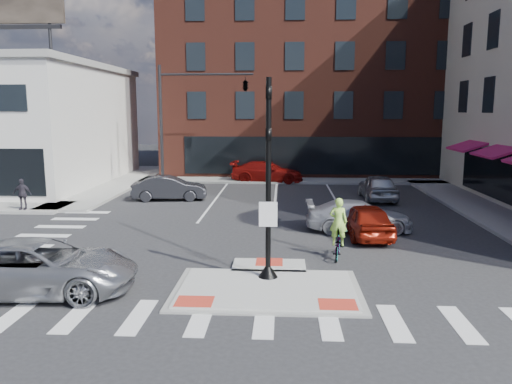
# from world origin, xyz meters

# --- Properties ---
(ground) EXTENTS (120.00, 120.00, 0.00)m
(ground) POSITION_xyz_m (0.00, 0.00, 0.00)
(ground) COLOR #28282B
(ground) RESTS_ON ground
(refuge_island) EXTENTS (5.40, 4.65, 0.13)m
(refuge_island) POSITION_xyz_m (0.00, -0.26, 0.05)
(refuge_island) COLOR gray
(refuge_island) RESTS_ON ground
(sidewalk_nw) EXTENTS (23.50, 20.50, 0.15)m
(sidewalk_nw) POSITION_xyz_m (-16.76, 15.29, 0.08)
(sidewalk_nw) COLOR gray
(sidewalk_nw) RESTS_ON ground
(sidewalk_e) EXTENTS (3.00, 24.00, 0.15)m
(sidewalk_e) POSITION_xyz_m (10.80, 10.00, 0.07)
(sidewalk_e) COLOR gray
(sidewalk_e) RESTS_ON ground
(sidewalk_n) EXTENTS (26.00, 3.00, 0.15)m
(sidewalk_n) POSITION_xyz_m (3.00, 22.00, 0.07)
(sidewalk_n) COLOR gray
(sidewalk_n) RESTS_ON ground
(building_n) EXTENTS (24.40, 18.40, 15.50)m
(building_n) POSITION_xyz_m (3.00, 31.99, 7.80)
(building_n) COLOR #522319
(building_n) RESTS_ON ground
(building_far_left) EXTENTS (10.00, 12.00, 10.00)m
(building_far_left) POSITION_xyz_m (-4.00, 52.00, 5.00)
(building_far_left) COLOR slate
(building_far_left) RESTS_ON ground
(building_far_right) EXTENTS (12.00, 12.00, 12.00)m
(building_far_right) POSITION_xyz_m (9.00, 54.00, 6.00)
(building_far_right) COLOR brown
(building_far_right) RESTS_ON ground
(signal_pole) EXTENTS (0.60, 0.60, 5.98)m
(signal_pole) POSITION_xyz_m (0.00, 0.40, 2.36)
(signal_pole) COLOR black
(signal_pole) RESTS_ON refuge_island
(mast_arm_signal) EXTENTS (6.10, 2.24, 8.00)m
(mast_arm_signal) POSITION_xyz_m (-3.47, 18.00, 6.21)
(mast_arm_signal) COLOR black
(mast_arm_signal) RESTS_ON ground
(silver_suv) EXTENTS (5.67, 2.92, 1.53)m
(silver_suv) POSITION_xyz_m (-6.48, -1.00, 0.77)
(silver_suv) COLOR #A5A7AC
(silver_suv) RESTS_ON ground
(red_sedan) EXTENTS (1.97, 4.22, 1.40)m
(red_sedan) POSITION_xyz_m (3.86, 6.00, 0.70)
(red_sedan) COLOR maroon
(red_sedan) RESTS_ON ground
(white_pickup) EXTENTS (4.53, 1.87, 1.31)m
(white_pickup) POSITION_xyz_m (3.71, 7.00, 0.65)
(white_pickup) COLOR silver
(white_pickup) RESTS_ON ground
(bg_car_dark) EXTENTS (4.39, 1.98, 1.40)m
(bg_car_dark) POSITION_xyz_m (-6.12, 13.93, 0.70)
(bg_car_dark) COLOR #28292E
(bg_car_dark) RESTS_ON ground
(bg_car_silver) EXTENTS (1.84, 4.43, 1.50)m
(bg_car_silver) POSITION_xyz_m (5.94, 14.67, 0.75)
(bg_car_silver) COLOR #B7BABF
(bg_car_silver) RESTS_ON ground
(bg_car_red) EXTENTS (5.35, 2.57, 1.50)m
(bg_car_red) POSITION_xyz_m (-0.71, 21.50, 0.75)
(bg_car_red) COLOR maroon
(bg_car_red) RESTS_ON ground
(cyclist) EXTENTS (0.87, 1.77, 2.16)m
(cyclist) POSITION_xyz_m (2.38, 2.93, 0.73)
(cyclist) COLOR #3F3F44
(cyclist) RESTS_ON ground
(pedestrian_b) EXTENTS (0.96, 0.46, 1.59)m
(pedestrian_b) POSITION_xyz_m (-12.79, 10.00, 0.94)
(pedestrian_b) COLOR #302C36
(pedestrian_b) RESTS_ON sidewalk_nw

